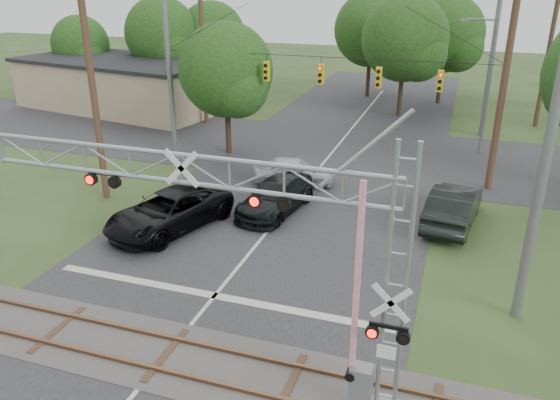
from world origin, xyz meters
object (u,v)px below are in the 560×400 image
(commercial_building, at_px, (124,83))
(car_dark, at_px, (276,196))
(traffic_signal_span, at_px, (337,73))
(pickup_black, at_px, (169,211))
(sedan_silver, at_px, (294,171))
(crossing_gantry, at_px, (259,239))
(streetlight, at_px, (487,80))

(commercial_building, bearing_deg, car_dark, -30.53)
(traffic_signal_span, distance_m, pickup_black, 12.26)
(sedan_silver, bearing_deg, pickup_black, 142.21)
(crossing_gantry, height_order, streetlight, streetlight)
(traffic_signal_span, xyz_separation_m, sedan_silver, (-1.61, -2.66, -4.98))
(pickup_black, bearing_deg, crossing_gantry, -30.19)
(crossing_gantry, xyz_separation_m, pickup_black, (-7.58, 8.42, -3.82))
(pickup_black, height_order, commercial_building, commercial_building)
(traffic_signal_span, bearing_deg, sedan_silver, -121.24)
(crossing_gantry, height_order, car_dark, crossing_gantry)
(pickup_black, distance_m, commercial_building, 25.89)
(sedan_silver, height_order, streetlight, streetlight)
(traffic_signal_span, distance_m, commercial_building, 23.82)
(traffic_signal_span, xyz_separation_m, commercial_building, (-21.05, 10.54, -3.65))
(crossing_gantry, distance_m, sedan_silver, 16.66)
(crossing_gantry, relative_size, sedan_silver, 2.66)
(streetlight, bearing_deg, sedan_silver, -135.81)
(car_dark, height_order, sedan_silver, car_dark)
(car_dark, distance_m, commercial_building, 26.11)
(car_dark, bearing_deg, crossing_gantry, -63.99)
(car_dark, bearing_deg, traffic_signal_span, 87.34)
(traffic_signal_span, distance_m, streetlight, 10.41)
(crossing_gantry, height_order, sedan_silver, crossing_gantry)
(car_dark, distance_m, streetlight, 16.59)
(sedan_silver, bearing_deg, crossing_gantry, -177.12)
(crossing_gantry, xyz_separation_m, traffic_signal_span, (-2.31, 18.36, 1.05))
(crossing_gantry, bearing_deg, commercial_building, 128.94)
(car_dark, relative_size, sedan_silver, 1.23)
(traffic_signal_span, bearing_deg, pickup_black, -117.91)
(pickup_black, distance_m, streetlight, 21.55)
(pickup_black, relative_size, car_dark, 1.15)
(car_dark, bearing_deg, commercial_building, 147.98)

